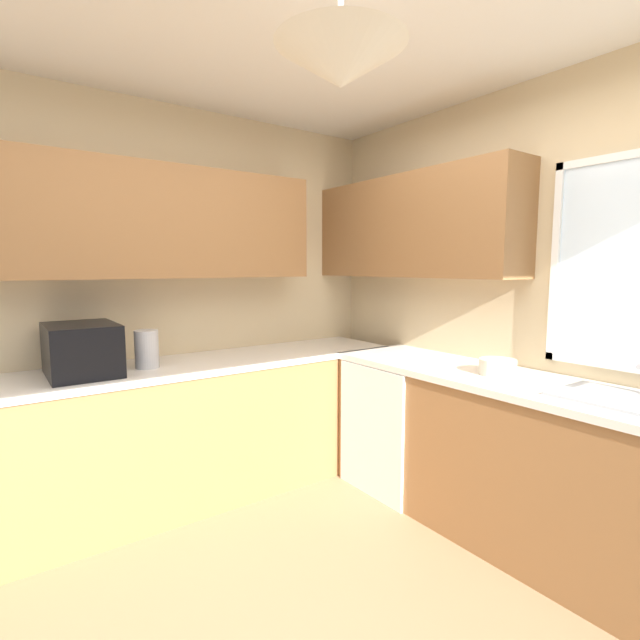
# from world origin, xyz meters

# --- Properties ---
(room_shell) EXTENTS (3.98, 3.41, 2.66)m
(room_shell) POSITION_xyz_m (-0.80, 0.53, 1.83)
(room_shell) COLOR beige
(room_shell) RESTS_ON ground_plane
(counter_run_left) EXTENTS (0.65, 3.02, 0.91)m
(counter_run_left) POSITION_xyz_m (-1.62, 0.00, 0.46)
(counter_run_left) COLOR olive
(counter_run_left) RESTS_ON ground_plane
(counter_run_back) EXTENTS (3.07, 0.65, 0.91)m
(counter_run_back) POSITION_xyz_m (0.21, 1.34, 0.46)
(counter_run_back) COLOR olive
(counter_run_back) RESTS_ON ground_plane
(dishwasher) EXTENTS (0.60, 0.60, 0.87)m
(dishwasher) POSITION_xyz_m (-0.96, 1.31, 0.43)
(dishwasher) COLOR white
(dishwasher) RESTS_ON ground_plane
(microwave) EXTENTS (0.48, 0.36, 0.29)m
(microwave) POSITION_xyz_m (-1.62, -0.57, 1.06)
(microwave) COLOR black
(microwave) RESTS_ON counter_run_left
(kettle) EXTENTS (0.14, 0.14, 0.23)m
(kettle) POSITION_xyz_m (-1.60, -0.22, 1.03)
(kettle) COLOR #B7B7BC
(kettle) RESTS_ON counter_run_left
(sink_assembly) EXTENTS (0.68, 0.40, 0.19)m
(sink_assembly) POSITION_xyz_m (0.46, 1.34, 0.92)
(sink_assembly) COLOR #9EA0A5
(sink_assembly) RESTS_ON counter_run_back
(bowl) EXTENTS (0.20, 0.20, 0.09)m
(bowl) POSITION_xyz_m (-0.25, 1.34, 0.96)
(bowl) COLOR beige
(bowl) RESTS_ON counter_run_back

